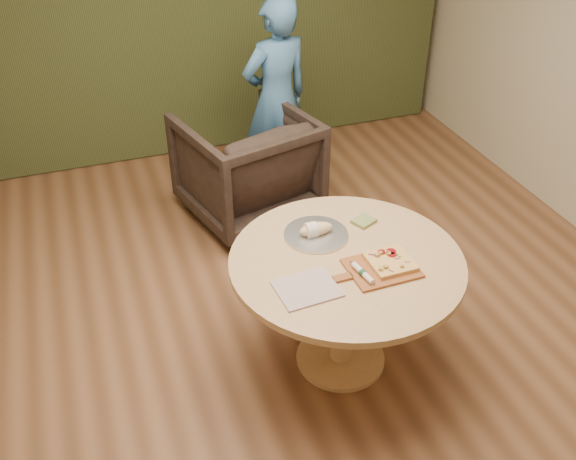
{
  "coord_description": "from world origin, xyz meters",
  "views": [
    {
      "loc": [
        -0.96,
        -2.49,
        2.8
      ],
      "look_at": [
        0.02,
        0.25,
        0.78
      ],
      "focal_mm": 40.0,
      "sensor_mm": 36.0,
      "label": 1
    }
  ],
  "objects_px": {
    "cutlery_roll": "(363,273)",
    "person_standing": "(276,99)",
    "serving_tray": "(316,234)",
    "bread_roll": "(315,229)",
    "flatbread_pizza": "(390,261)",
    "armchair": "(247,161)",
    "pizza_paddle": "(380,269)",
    "pedestal_table": "(345,279)"
  },
  "relations": [
    {
      "from": "serving_tray",
      "to": "bread_roll",
      "type": "height_order",
      "value": "bread_roll"
    },
    {
      "from": "bread_roll",
      "to": "pedestal_table",
      "type": "bearing_deg",
      "value": -71.34
    },
    {
      "from": "serving_tray",
      "to": "pedestal_table",
      "type": "bearing_deg",
      "value": -73.19
    },
    {
      "from": "cutlery_roll",
      "to": "armchair",
      "type": "relative_size",
      "value": 0.22
    },
    {
      "from": "pedestal_table",
      "to": "person_standing",
      "type": "bearing_deg",
      "value": 81.71
    },
    {
      "from": "pizza_paddle",
      "to": "person_standing",
      "type": "relative_size",
      "value": 0.28
    },
    {
      "from": "serving_tray",
      "to": "armchair",
      "type": "bearing_deg",
      "value": 89.0
    },
    {
      "from": "serving_tray",
      "to": "bread_roll",
      "type": "relative_size",
      "value": 1.84
    },
    {
      "from": "armchair",
      "to": "pedestal_table",
      "type": "bearing_deg",
      "value": 77.13
    },
    {
      "from": "pedestal_table",
      "to": "pizza_paddle",
      "type": "bearing_deg",
      "value": -49.93
    },
    {
      "from": "pizza_paddle",
      "to": "armchair",
      "type": "relative_size",
      "value": 0.49
    },
    {
      "from": "pizza_paddle",
      "to": "cutlery_roll",
      "type": "distance_m",
      "value": 0.12
    },
    {
      "from": "pizza_paddle",
      "to": "serving_tray",
      "type": "bearing_deg",
      "value": 115.65
    },
    {
      "from": "cutlery_roll",
      "to": "serving_tray",
      "type": "bearing_deg",
      "value": 91.98
    },
    {
      "from": "armchair",
      "to": "person_standing",
      "type": "height_order",
      "value": "person_standing"
    },
    {
      "from": "serving_tray",
      "to": "person_standing",
      "type": "height_order",
      "value": "person_standing"
    },
    {
      "from": "pizza_paddle",
      "to": "flatbread_pizza",
      "type": "distance_m",
      "value": 0.07
    },
    {
      "from": "flatbread_pizza",
      "to": "person_standing",
      "type": "relative_size",
      "value": 0.14
    },
    {
      "from": "flatbread_pizza",
      "to": "person_standing",
      "type": "xyz_separation_m",
      "value": [
        0.11,
        2.14,
        0.01
      ]
    },
    {
      "from": "flatbread_pizza",
      "to": "pizza_paddle",
      "type": "bearing_deg",
      "value": -167.21
    },
    {
      "from": "armchair",
      "to": "cutlery_roll",
      "type": "bearing_deg",
      "value": 77.28
    },
    {
      "from": "armchair",
      "to": "person_standing",
      "type": "bearing_deg",
      "value": -153.06
    },
    {
      "from": "pizza_paddle",
      "to": "armchair",
      "type": "bearing_deg",
      "value": 94.38
    },
    {
      "from": "bread_roll",
      "to": "person_standing",
      "type": "bearing_deg",
      "value": 77.92
    },
    {
      "from": "flatbread_pizza",
      "to": "bread_roll",
      "type": "relative_size",
      "value": 1.16
    },
    {
      "from": "serving_tray",
      "to": "armchair",
      "type": "distance_m",
      "value": 1.49
    },
    {
      "from": "pedestal_table",
      "to": "flatbread_pizza",
      "type": "bearing_deg",
      "value": -35.05
    },
    {
      "from": "flatbread_pizza",
      "to": "cutlery_roll",
      "type": "distance_m",
      "value": 0.18
    },
    {
      "from": "cutlery_roll",
      "to": "pizza_paddle",
      "type": "bearing_deg",
      "value": 4.48
    },
    {
      "from": "cutlery_roll",
      "to": "person_standing",
      "type": "xyz_separation_m",
      "value": [
        0.28,
        2.19,
        0.01
      ]
    },
    {
      "from": "serving_tray",
      "to": "cutlery_roll",
      "type": "bearing_deg",
      "value": -78.52
    },
    {
      "from": "pedestal_table",
      "to": "pizza_paddle",
      "type": "xyz_separation_m",
      "value": [
        0.12,
        -0.14,
        0.15
      ]
    },
    {
      "from": "pizza_paddle",
      "to": "bread_roll",
      "type": "height_order",
      "value": "bread_roll"
    },
    {
      "from": "pizza_paddle",
      "to": "bread_roll",
      "type": "xyz_separation_m",
      "value": [
        -0.21,
        0.39,
        0.04
      ]
    },
    {
      "from": "pizza_paddle",
      "to": "cutlery_roll",
      "type": "height_order",
      "value": "cutlery_roll"
    },
    {
      "from": "pedestal_table",
      "to": "armchair",
      "type": "bearing_deg",
      "value": 91.67
    },
    {
      "from": "serving_tray",
      "to": "bread_roll",
      "type": "xyz_separation_m",
      "value": [
        -0.01,
        -0.0,
        0.04
      ]
    },
    {
      "from": "flatbread_pizza",
      "to": "bread_roll",
      "type": "bearing_deg",
      "value": 125.37
    },
    {
      "from": "pedestal_table",
      "to": "pizza_paddle",
      "type": "relative_size",
      "value": 2.79
    },
    {
      "from": "pedestal_table",
      "to": "cutlery_roll",
      "type": "height_order",
      "value": "cutlery_roll"
    },
    {
      "from": "pizza_paddle",
      "to": "flatbread_pizza",
      "type": "bearing_deg",
      "value": 11.89
    },
    {
      "from": "bread_roll",
      "to": "armchair",
      "type": "distance_m",
      "value": 1.5
    }
  ]
}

